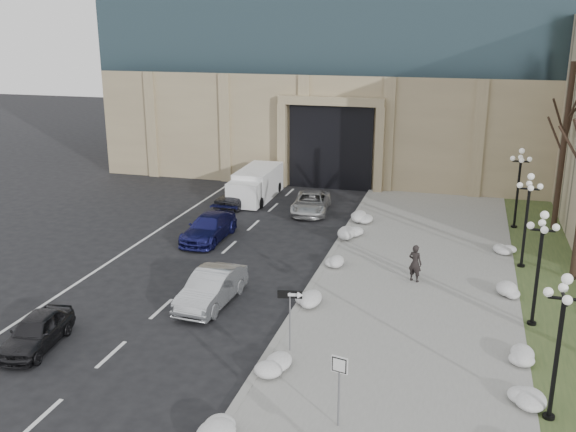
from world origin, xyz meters
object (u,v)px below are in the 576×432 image
lamppost_c (528,208)px  car_d (311,203)px  one_way_sign (294,302)px  lamppost_b (540,253)px  pedestrian (415,263)px  lamppost_d (519,177)px  car_e (239,195)px  car_b (211,288)px  car_a (36,332)px  keep_sign (339,377)px  car_c (209,228)px  lamppost_a (561,328)px  box_truck (256,185)px

lamppost_c → car_d: bearing=151.6°
one_way_sign → lamppost_c: (8.45, 11.14, 1.04)m
car_d → lamppost_b: lamppost_b is taller
pedestrian → lamppost_d: size_ratio=0.37×
car_d → car_e: bearing=171.2°
car_e → car_b: bearing=-61.3°
car_e → lamppost_b: bearing=-24.9°
car_a → pedestrian: pedestrian is taller
car_a → keep_sign: size_ratio=1.56×
car_e → lamppost_c: size_ratio=0.89×
pedestrian → one_way_sign: 8.66m
car_a → car_e: bearing=81.0°
one_way_sign → keep_sign: bearing=-69.2°
car_c → car_d: car_c is taller
pedestrian → lamppost_c: size_ratio=0.37×
pedestrian → lamppost_b: size_ratio=0.37×
car_a → lamppost_a: 17.86m
car_e → lamppost_c: (17.05, -6.83, 2.35)m
car_b → lamppost_a: size_ratio=0.94×
keep_sign → lamppost_a: lamppost_a is taller
car_c → lamppost_d: bearing=22.9°
car_a → lamppost_a: size_ratio=0.78×
car_b → keep_sign: (6.92, -7.16, 1.02)m
one_way_sign → keep_sign: size_ratio=1.03×
lamppost_c → box_truck: bearing=151.9°
car_a → car_b: bearing=40.8°
box_truck → car_e: bearing=-104.0°
pedestrian → lamppost_d: bearing=-93.6°
car_a → keep_sign: keep_sign is taller
car_c → box_truck: 8.93m
car_b → car_a: bearing=-129.0°
keep_sign → lamppost_b: bearing=67.6°
lamppost_d → car_c: bearing=-158.0°
car_b → lamppost_b: 13.23m
lamppost_a → car_e: bearing=130.7°
one_way_sign → car_c: bearing=114.9°
car_b → one_way_sign: size_ratio=1.82×
box_truck → car_a: bearing=-93.7°
car_e → box_truck: size_ratio=0.67×
lamppost_b → car_c: bearing=158.5°
pedestrian → lamppost_a: bearing=139.3°
car_b → lamppost_c: bearing=34.6°
car_b → keep_sign: size_ratio=1.88×
car_b → car_e: size_ratio=1.06×
car_b → pedestrian: 9.32m
box_truck → lamppost_c: bearing=-28.8°
car_b → car_d: size_ratio=0.97×
lamppost_b → lamppost_a: bearing=-90.0°
one_way_sign → box_truck: bearing=101.6°
car_d → car_a: bearing=-111.5°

